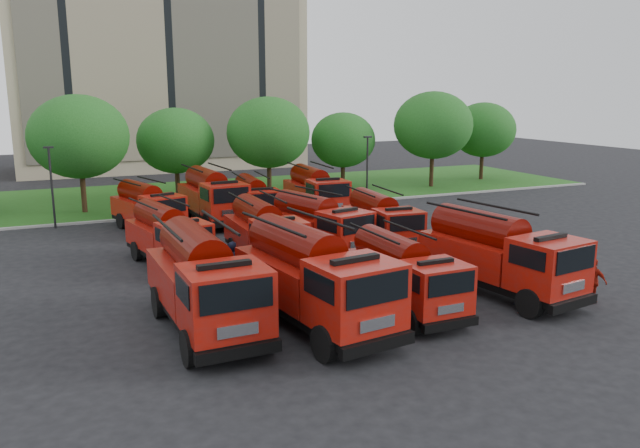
{
  "coord_description": "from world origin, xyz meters",
  "views": [
    {
      "loc": [
        -10.11,
        -24.35,
        8.39
      ],
      "look_at": [
        2.29,
        3.95,
        1.8
      ],
      "focal_mm": 35.0,
      "sensor_mm": 36.0,
      "label": 1
    }
  ],
  "objects_px": {
    "fire_truck_9": "(212,196)",
    "firefighter_1": "(416,332)",
    "firefighter_4": "(233,277)",
    "fire_truck_7": "(381,221)",
    "firefighter_3": "(516,304)",
    "fire_truck_1": "(313,278)",
    "firefighter_2": "(591,303)",
    "fire_truck_3": "(498,254)",
    "firefighter_5": "(472,257)",
    "fire_truck_5": "(264,233)",
    "fire_truck_6": "(317,225)",
    "fire_truck_8": "(147,207)",
    "fire_truck_2": "(403,274)",
    "fire_truck_11": "(315,192)",
    "fire_truck_0": "(204,282)",
    "fire_truck_10": "(254,200)",
    "firefighter_0": "(522,312)",
    "fire_truck_4": "(167,235)"
  },
  "relations": [
    {
      "from": "fire_truck_0",
      "to": "fire_truck_6",
      "type": "height_order",
      "value": "fire_truck_0"
    },
    {
      "from": "firefighter_5",
      "to": "fire_truck_8",
      "type": "bearing_deg",
      "value": -40.01
    },
    {
      "from": "fire_truck_9",
      "to": "fire_truck_1",
      "type": "bearing_deg",
      "value": -97.82
    },
    {
      "from": "fire_truck_3",
      "to": "fire_truck_5",
      "type": "distance_m",
      "value": 11.31
    },
    {
      "from": "fire_truck_2",
      "to": "firefighter_1",
      "type": "height_order",
      "value": "fire_truck_2"
    },
    {
      "from": "fire_truck_3",
      "to": "fire_truck_9",
      "type": "distance_m",
      "value": 20.64
    },
    {
      "from": "fire_truck_5",
      "to": "fire_truck_6",
      "type": "xyz_separation_m",
      "value": [
        3.22,
        0.76,
        -0.01
      ]
    },
    {
      "from": "firefighter_0",
      "to": "fire_truck_4",
      "type": "bearing_deg",
      "value": 107.85
    },
    {
      "from": "fire_truck_8",
      "to": "firefighter_2",
      "type": "xyz_separation_m",
      "value": [
        14.36,
        -20.89,
        -1.46
      ]
    },
    {
      "from": "fire_truck_2",
      "to": "firefighter_3",
      "type": "distance_m",
      "value": 5.0
    },
    {
      "from": "fire_truck_3",
      "to": "fire_truck_5",
      "type": "xyz_separation_m",
      "value": [
        -7.5,
        8.47,
        -0.16
      ]
    },
    {
      "from": "firefighter_4",
      "to": "fire_truck_7",
      "type": "bearing_deg",
      "value": -141.38
    },
    {
      "from": "fire_truck_1",
      "to": "fire_truck_3",
      "type": "distance_m",
      "value": 8.58
    },
    {
      "from": "firefighter_0",
      "to": "fire_truck_1",
      "type": "bearing_deg",
      "value": 141.72
    },
    {
      "from": "fire_truck_3",
      "to": "firefighter_1",
      "type": "bearing_deg",
      "value": -164.97
    },
    {
      "from": "firefighter_3",
      "to": "firefighter_4",
      "type": "distance_m",
      "value": 12.5
    },
    {
      "from": "fire_truck_3",
      "to": "firefighter_5",
      "type": "height_order",
      "value": "fire_truck_3"
    },
    {
      "from": "fire_truck_1",
      "to": "fire_truck_11",
      "type": "bearing_deg",
      "value": 58.66
    },
    {
      "from": "fire_truck_6",
      "to": "fire_truck_9",
      "type": "xyz_separation_m",
      "value": [
        -3.1,
        10.05,
        0.17
      ]
    },
    {
      "from": "fire_truck_5",
      "to": "firefighter_1",
      "type": "xyz_separation_m",
      "value": [
        2.03,
        -10.86,
        -1.55
      ]
    },
    {
      "from": "fire_truck_7",
      "to": "firefighter_1",
      "type": "bearing_deg",
      "value": -108.36
    },
    {
      "from": "fire_truck_2",
      "to": "firefighter_5",
      "type": "relative_size",
      "value": 3.27
    },
    {
      "from": "firefighter_0",
      "to": "firefighter_2",
      "type": "distance_m",
      "value": 3.35
    },
    {
      "from": "fire_truck_1",
      "to": "firefighter_2",
      "type": "xyz_separation_m",
      "value": [
        11.31,
        -2.22,
        -1.82
      ]
    },
    {
      "from": "fire_truck_2",
      "to": "fire_truck_3",
      "type": "height_order",
      "value": "fire_truck_3"
    },
    {
      "from": "fire_truck_7",
      "to": "fire_truck_10",
      "type": "distance_m",
      "value": 10.27
    },
    {
      "from": "fire_truck_6",
      "to": "fire_truck_10",
      "type": "relative_size",
      "value": 1.09
    },
    {
      "from": "fire_truck_3",
      "to": "firefighter_2",
      "type": "relative_size",
      "value": 4.22
    },
    {
      "from": "fire_truck_1",
      "to": "firefighter_1",
      "type": "bearing_deg",
      "value": -41.83
    },
    {
      "from": "fire_truck_7",
      "to": "fire_truck_8",
      "type": "distance_m",
      "value": 14.49
    },
    {
      "from": "fire_truck_8",
      "to": "firefighter_1",
      "type": "relative_size",
      "value": 4.13
    },
    {
      "from": "firefighter_2",
      "to": "firefighter_3",
      "type": "xyz_separation_m",
      "value": [
        -2.84,
        1.14,
        0.0
      ]
    },
    {
      "from": "firefighter_5",
      "to": "fire_truck_7",
      "type": "bearing_deg",
      "value": -45.06
    },
    {
      "from": "fire_truck_3",
      "to": "fire_truck_7",
      "type": "distance_m",
      "value": 8.93
    },
    {
      "from": "fire_truck_8",
      "to": "fire_truck_10",
      "type": "relative_size",
      "value": 1.04
    },
    {
      "from": "firefighter_2",
      "to": "fire_truck_7",
      "type": "bearing_deg",
      "value": -6.66
    },
    {
      "from": "fire_truck_2",
      "to": "firefighter_0",
      "type": "xyz_separation_m",
      "value": [
        4.14,
        -2.05,
        -1.46
      ]
    },
    {
      "from": "fire_truck_1",
      "to": "firefighter_3",
      "type": "distance_m",
      "value": 8.73
    },
    {
      "from": "fire_truck_9",
      "to": "firefighter_1",
      "type": "xyz_separation_m",
      "value": [
        1.91,
        -21.67,
        -1.71
      ]
    },
    {
      "from": "fire_truck_0",
      "to": "fire_truck_1",
      "type": "distance_m",
      "value": 3.87
    },
    {
      "from": "fire_truck_0",
      "to": "fire_truck_4",
      "type": "distance_m",
      "value": 9.25
    },
    {
      "from": "fire_truck_0",
      "to": "fire_truck_6",
      "type": "bearing_deg",
      "value": 44.47
    },
    {
      "from": "fire_truck_11",
      "to": "firefighter_2",
      "type": "height_order",
      "value": "fire_truck_11"
    },
    {
      "from": "fire_truck_1",
      "to": "firefighter_3",
      "type": "height_order",
      "value": "fire_truck_1"
    },
    {
      "from": "fire_truck_6",
      "to": "fire_truck_9",
      "type": "relative_size",
      "value": 0.93
    },
    {
      "from": "fire_truck_5",
      "to": "fire_truck_9",
      "type": "bearing_deg",
      "value": 89.4
    },
    {
      "from": "fire_truck_0",
      "to": "fire_truck_11",
      "type": "height_order",
      "value": "fire_truck_0"
    },
    {
      "from": "fire_truck_0",
      "to": "fire_truck_10",
      "type": "relative_size",
      "value": 1.21
    },
    {
      "from": "fire_truck_10",
      "to": "firefighter_3",
      "type": "distance_m",
      "value": 20.27
    },
    {
      "from": "fire_truck_8",
      "to": "firefighter_1",
      "type": "height_order",
      "value": "fire_truck_8"
    }
  ]
}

